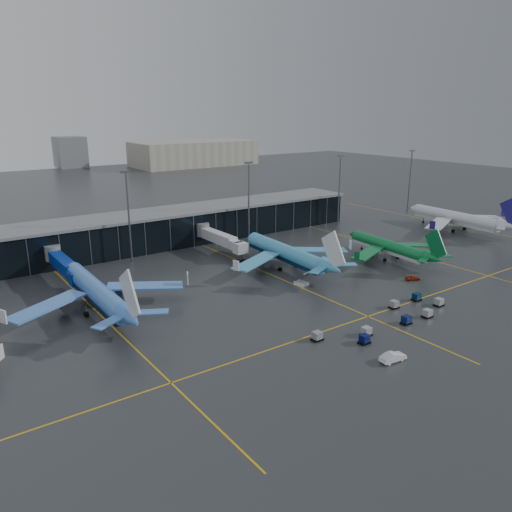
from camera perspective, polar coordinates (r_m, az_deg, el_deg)
ground at (r=110.24m, az=3.34°, el=-5.59°), size 600.00×600.00×0.00m
terminal_pier at (r=159.40m, az=-10.73°, el=3.16°), size 142.00×17.00×10.70m
jet_bridges at (r=131.05m, az=-21.05°, el=-0.97°), size 94.00×27.50×7.20m
flood_masts at (r=149.33m, az=-7.19°, el=5.72°), size 203.00×0.50×25.50m
distant_hangars at (r=369.06m, az=-17.64°, el=10.67°), size 260.00×71.00×22.00m
taxi_lines at (r=123.84m, az=3.88°, el=-3.07°), size 220.00×120.00×0.02m
airliner_arkefly at (r=110.27m, az=-17.93°, el=-2.58°), size 39.67×45.06×13.73m
airliner_klm_near at (r=134.01m, az=3.33°, el=1.47°), size 41.18×46.14×13.42m
airliner_aer_lingus at (r=146.96m, az=14.88°, el=1.87°), size 36.18×40.20×11.38m
airliner_ba at (r=189.41m, az=21.85°, el=4.85°), size 42.84×48.06×14.04m
baggage_carts at (r=105.63m, az=15.45°, el=-6.76°), size 35.32×9.49×1.70m
mobile_airstair at (r=122.28m, az=5.22°, el=-2.98°), size 2.71×3.53×3.45m
service_van_red at (r=131.24m, az=17.46°, el=-2.39°), size 3.94×2.94×1.25m
service_van_white at (r=89.61m, az=15.38°, el=-11.06°), size 5.15×2.21×1.65m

